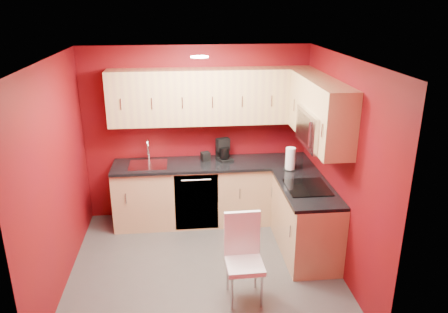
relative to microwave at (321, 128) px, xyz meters
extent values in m
plane|color=#43413F|center=(-1.39, -0.20, -1.66)|extent=(3.20, 3.20, 0.00)
plane|color=white|center=(-1.39, -0.20, 0.84)|extent=(3.20, 3.20, 0.00)
plane|color=#660A09|center=(-1.39, 1.30, -0.41)|extent=(3.20, 0.00, 3.20)
plane|color=#660A09|center=(-1.39, -1.70, -0.41)|extent=(3.20, 0.00, 3.20)
plane|color=#660A09|center=(-2.99, -0.20, -0.41)|extent=(0.00, 3.00, 3.00)
plane|color=#660A09|center=(0.21, -0.20, -0.41)|extent=(0.00, 3.00, 3.00)
cube|color=tan|center=(-1.19, 1.00, -1.22)|extent=(2.80, 0.60, 0.87)
cube|color=tan|center=(-0.09, 0.05, -1.22)|extent=(0.60, 1.30, 0.87)
cube|color=black|center=(-1.19, 0.99, -0.77)|extent=(2.80, 0.63, 0.04)
cube|color=black|center=(-0.11, 0.04, -0.77)|extent=(0.63, 1.27, 0.04)
cube|color=tan|center=(-1.19, 1.13, 0.17)|extent=(2.80, 0.35, 0.75)
cube|color=tan|center=(0.03, 0.67, 0.17)|extent=(0.35, 0.57, 0.75)
cube|color=tan|center=(0.03, -0.49, 0.17)|extent=(0.35, 0.22, 0.75)
cube|color=tan|center=(0.03, 0.00, 0.38)|extent=(0.35, 0.76, 0.33)
cube|color=silver|center=(0.01, 0.00, 0.00)|extent=(0.40, 0.76, 0.42)
cube|color=black|center=(-0.18, 0.00, 0.00)|extent=(0.02, 0.62, 0.33)
cylinder|color=silver|center=(-0.20, -0.23, 0.00)|extent=(0.02, 0.02, 0.29)
cube|color=black|center=(-0.11, 0.00, -0.74)|extent=(0.50, 0.55, 0.01)
cube|color=silver|center=(-2.09, 0.98, -0.75)|extent=(0.52, 0.42, 0.02)
cylinder|color=silver|center=(-2.09, 1.18, -0.62)|extent=(0.02, 0.02, 0.26)
torus|color=silver|center=(-2.09, 1.11, -0.49)|extent=(0.02, 0.16, 0.16)
cylinder|color=silver|center=(-2.09, 1.04, -0.55)|extent=(0.02, 0.02, 0.12)
cube|color=black|center=(-1.44, 0.71, -1.22)|extent=(0.60, 0.02, 0.82)
cylinder|color=white|center=(-1.39, 0.10, 0.82)|extent=(0.20, 0.20, 0.01)
camera|label=1|loc=(-1.62, -4.75, 1.42)|focal=35.00mm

